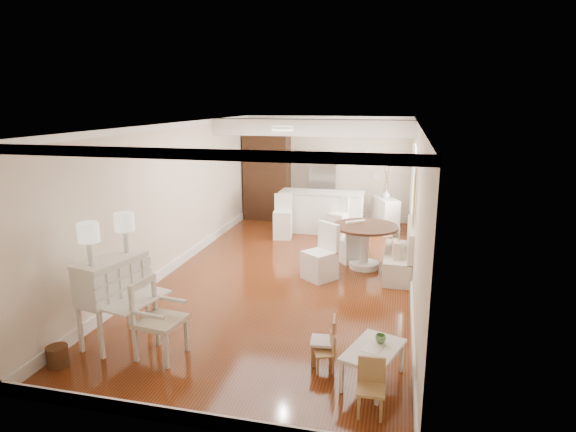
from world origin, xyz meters
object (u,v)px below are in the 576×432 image
at_px(kids_chair_a, 324,352).
at_px(dining_table, 365,247).
at_px(breakfast_counter, 322,212).
at_px(sideboard, 385,215).
at_px(bar_stool_left, 283,217).
at_px(wicker_basket, 58,356).
at_px(kids_table, 373,365).
at_px(pantry_cabinet, 267,177).
at_px(slip_chair_far, 350,240).
at_px(kids_chair_b, 323,340).
at_px(slip_chair_near, 320,252).
at_px(gustavian_armchair, 160,320).
at_px(secretary_bureau, 114,300).
at_px(fridge, 336,189).
at_px(kids_chair_c, 371,388).
at_px(bar_stool_right, 338,218).

bearing_deg(kids_chair_a, dining_table, 156.80).
height_order(breakfast_counter, sideboard, breakfast_counter).
xyz_separation_m(breakfast_counter, bar_stool_left, (-0.81, -0.76, 0.01)).
height_order(wicker_basket, bar_stool_left, bar_stool_left).
bearing_deg(breakfast_counter, kids_table, -75.37).
distance_m(breakfast_counter, bar_stool_left, 1.11).
bearing_deg(pantry_cabinet, bar_stool_left, -64.09).
xyz_separation_m(slip_chair_far, pantry_cabinet, (-2.63, 3.17, 0.70)).
bearing_deg(breakfast_counter, sideboard, 13.30).
distance_m(kids_chair_b, dining_table, 3.68).
bearing_deg(slip_chair_near, slip_chair_far, 106.39).
bearing_deg(kids_chair_a, sideboard, 155.44).
relative_size(kids_chair_a, pantry_cabinet, 0.21).
height_order(gustavian_armchair, wicker_basket, gustavian_armchair).
relative_size(wicker_basket, kids_table, 0.31).
bearing_deg(secretary_bureau, fridge, 87.98).
height_order(wicker_basket, kids_chair_c, kids_chair_c).
distance_m(slip_chair_near, breakfast_counter, 3.25).
relative_size(secretary_bureau, kids_chair_b, 1.90).
bearing_deg(dining_table, kids_table, -84.08).
distance_m(kids_chair_b, slip_chair_near, 2.94).
bearing_deg(sideboard, pantry_cabinet, 143.06).
bearing_deg(kids_chair_b, dining_table, 171.37).
bearing_deg(slip_chair_near, gustavian_armchair, -77.49).
relative_size(secretary_bureau, breakfast_counter, 0.58).
xyz_separation_m(kids_table, fridge, (-1.46, 7.41, 0.69)).
bearing_deg(bar_stool_right, kids_chair_c, -62.22).
distance_m(kids_table, pantry_cabinet, 8.22).
distance_m(kids_table, kids_chair_a, 0.60).
relative_size(bar_stool_left, sideboard, 1.16).
height_order(kids_table, slip_chair_far, slip_chair_far).
bearing_deg(bar_stool_right, kids_chair_b, -66.96).
xyz_separation_m(wicker_basket, fridge, (2.35, 7.96, 0.77)).
xyz_separation_m(kids_chair_a, fridge, (-0.87, 7.31, 0.65)).
bearing_deg(slip_chair_far, kids_chair_c, 61.93).
distance_m(wicker_basket, kids_chair_b, 3.29).
bearing_deg(fridge, gustavian_armchair, -99.20).
xyz_separation_m(kids_chair_c, bar_stool_left, (-2.48, 6.21, 0.22)).
relative_size(kids_chair_b, slip_chair_near, 0.61).
height_order(kids_chair_c, bar_stool_left, bar_stool_left).
bearing_deg(slip_chair_near, kids_chair_b, -41.71).
distance_m(gustavian_armchair, wicker_basket, 1.31).
bearing_deg(kids_chair_c, kids_chair_a, 127.74).
distance_m(breakfast_counter, sideboard, 1.58).
height_order(breakfast_counter, pantry_cabinet, pantry_cabinet).
distance_m(kids_table, kids_chair_c, 0.61).
distance_m(bar_stool_right, pantry_cabinet, 2.73).
relative_size(kids_table, slip_chair_near, 0.82).
bearing_deg(kids_chair_b, bar_stool_right, -179.48).
distance_m(gustavian_armchair, sideboard, 7.22).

